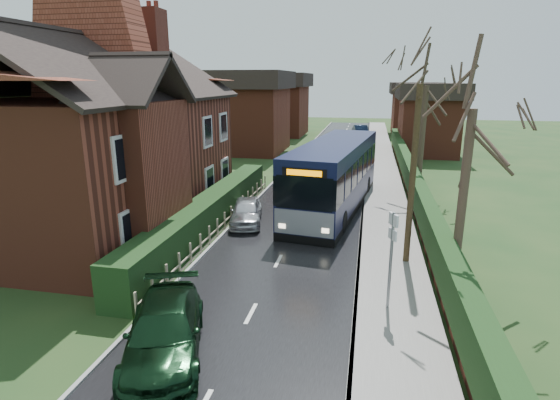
% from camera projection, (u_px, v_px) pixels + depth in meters
% --- Properties ---
extents(ground, '(140.00, 140.00, 0.00)m').
position_uv_depth(ground, '(266.00, 284.00, 14.94)').
color(ground, '#33451D').
rests_on(ground, ground).
extents(road, '(6.00, 100.00, 0.02)m').
position_uv_depth(road, '(307.00, 205.00, 24.38)').
color(road, black).
rests_on(road, ground).
extents(pavement, '(2.50, 100.00, 0.14)m').
position_uv_depth(pavement, '(385.00, 208.00, 23.54)').
color(pavement, slate).
rests_on(pavement, ground).
extents(kerb_right, '(0.12, 100.00, 0.14)m').
position_uv_depth(kerb_right, '(363.00, 207.00, 23.78)').
color(kerb_right, gray).
rests_on(kerb_right, ground).
extents(kerb_left, '(0.12, 100.00, 0.10)m').
position_uv_depth(kerb_left, '(255.00, 202.00, 24.96)').
color(kerb_left, gray).
rests_on(kerb_left, ground).
extents(front_hedge, '(1.20, 16.00, 1.60)m').
position_uv_depth(front_hedge, '(209.00, 213.00, 20.20)').
color(front_hedge, black).
rests_on(front_hedge, ground).
extents(picket_fence, '(0.10, 16.00, 0.90)m').
position_uv_depth(picket_fence, '(225.00, 222.00, 20.15)').
color(picket_fence, tan).
rests_on(picket_fence, ground).
extents(right_wall_hedge, '(0.60, 50.00, 1.80)m').
position_uv_depth(right_wall_hedge, '(417.00, 193.00, 22.99)').
color(right_wall_hedge, brown).
rests_on(right_wall_hedge, ground).
extents(brick_house, '(9.30, 14.60, 10.30)m').
position_uv_depth(brick_house, '(104.00, 134.00, 19.98)').
color(brick_house, brown).
rests_on(brick_house, ground).
extents(bus, '(4.28, 12.15, 3.62)m').
position_uv_depth(bus, '(334.00, 176.00, 23.41)').
color(bus, '#0E1233').
rests_on(bus, ground).
extents(car_silver, '(2.19, 3.83, 1.23)m').
position_uv_depth(car_silver, '(246.00, 211.00, 21.17)').
color(car_silver, silver).
rests_on(car_silver, ground).
extents(car_green, '(3.23, 4.86, 1.31)m').
position_uv_depth(car_green, '(165.00, 331.00, 10.98)').
color(car_green, black).
rests_on(car_green, ground).
extents(car_distant, '(2.21, 4.63, 1.47)m').
position_uv_depth(car_distant, '(360.00, 131.00, 53.88)').
color(car_distant, black).
rests_on(car_distant, ground).
extents(bus_stop_sign, '(0.26, 0.45, 3.13)m').
position_uv_depth(bus_stop_sign, '(392.00, 247.00, 12.68)').
color(bus_stop_sign, slate).
rests_on(bus_stop_sign, ground).
extents(telegraph_pole, '(0.23, 0.86, 6.65)m').
position_uv_depth(telegraph_pole, '(413.00, 178.00, 15.73)').
color(telegraph_pole, '#302515').
rests_on(telegraph_pole, ground).
extents(tree_right_near, '(3.93, 3.93, 8.48)m').
position_uv_depth(tree_right_near, '(475.00, 95.00, 12.94)').
color(tree_right_near, '#3E2E24').
rests_on(tree_right_near, ground).
extents(tree_right_far, '(4.79, 4.79, 9.25)m').
position_uv_depth(tree_right_far, '(427.00, 77.00, 24.88)').
color(tree_right_far, '#34291F').
rests_on(tree_right_far, ground).
extents(tree_house_side, '(4.55, 4.55, 10.34)m').
position_uv_depth(tree_house_side, '(152.00, 66.00, 30.40)').
color(tree_house_side, '#31251D').
rests_on(tree_house_side, ground).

